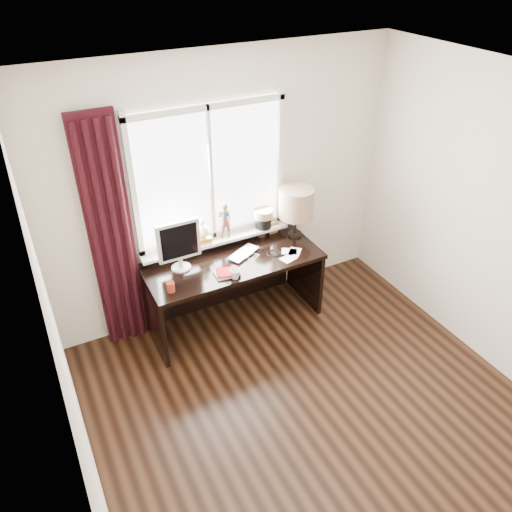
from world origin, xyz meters
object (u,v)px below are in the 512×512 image
red_cup (171,287)px  laptop (244,253)px  mug (235,274)px  table_lamp (296,203)px  desk (230,275)px  monitor (179,243)px

red_cup → laptop: bearing=16.1°
laptop → mug: (-0.24, -0.32, 0.03)m
mug → table_lamp: (0.87, 0.41, 0.32)m
red_cup → desk: bearing=23.2°
laptop → red_cup: size_ratio=3.67×
mug → monitor: bearing=135.3°
red_cup → table_lamp: size_ratio=0.18×
table_lamp → mug: bearing=-155.0°
mug → monitor: (-0.38, 0.37, 0.23)m
mug → desk: bearing=73.7°
mug → desk: size_ratio=0.06×
monitor → mug: bearing=-44.7°
desk → monitor: (-0.49, -0.00, 0.52)m
laptop → monitor: size_ratio=0.70×
desk → table_lamp: (0.76, 0.03, 0.61)m
laptop → table_lamp: 0.73m
mug → table_lamp: bearing=25.0°
desk → red_cup: bearing=-156.8°
table_lamp → monitor: bearing=-178.5°
monitor → desk: bearing=0.3°
monitor → table_lamp: 1.25m
desk → mug: bearing=-106.3°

